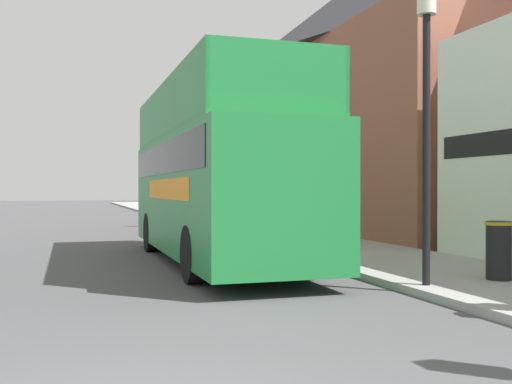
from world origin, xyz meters
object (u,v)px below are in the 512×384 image
object	(u,v)px
tour_bus	(214,183)
parked_car_ahead_of_bus	(188,218)
lamp_post_second	(266,141)
lamp_post_third	(202,149)
litter_bin	(499,249)
lamp_post_nearest	(426,74)

from	to	relation	value
tour_bus	parked_car_ahead_of_bus	xyz separation A→B (m)	(0.94, 7.91, -1.22)
lamp_post_second	lamp_post_third	xyz separation A→B (m)	(-0.05, 8.69, 0.31)
lamp_post_second	litter_bin	size ratio (longest dim) A/B	4.29
lamp_post_nearest	lamp_post_third	xyz separation A→B (m)	(0.03, 17.38, -0.14)
lamp_post_nearest	litter_bin	distance (m)	3.41
parked_car_ahead_of_bus	lamp_post_nearest	bearing A→B (deg)	-83.38
parked_car_ahead_of_bus	litter_bin	distance (m)	13.38
tour_bus	lamp_post_second	bearing A→B (deg)	54.53
lamp_post_nearest	lamp_post_second	xyz separation A→B (m)	(0.09, 8.69, -0.45)
lamp_post_third	tour_bus	bearing A→B (deg)	-101.36
tour_bus	litter_bin	bearing A→B (deg)	-51.75
parked_car_ahead_of_bus	lamp_post_nearest	world-z (taller)	lamp_post_nearest
lamp_post_second	lamp_post_nearest	bearing A→B (deg)	-90.57
lamp_post_nearest	lamp_post_third	bearing A→B (deg)	89.89
parked_car_ahead_of_bus	litter_bin	world-z (taller)	parked_car_ahead_of_bus
lamp_post_third	litter_bin	size ratio (longest dim) A/B	4.78
lamp_post_third	litter_bin	world-z (taller)	lamp_post_third
tour_bus	lamp_post_third	bearing A→B (deg)	78.98
lamp_post_nearest	litter_bin	size ratio (longest dim) A/B	5.00
lamp_post_third	lamp_post_second	bearing A→B (deg)	-89.65
parked_car_ahead_of_bus	lamp_post_second	size ratio (longest dim) A/B	0.90
lamp_post_second	litter_bin	xyz separation A→B (m)	(1.49, -8.57, -2.56)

